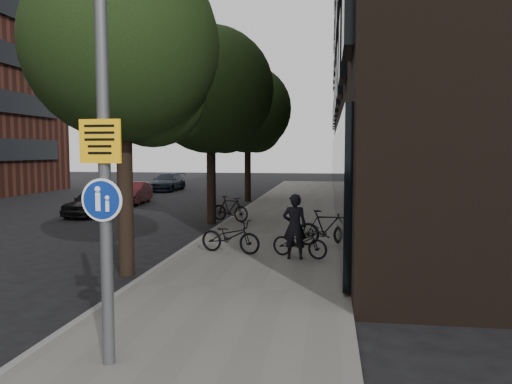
% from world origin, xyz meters
% --- Properties ---
extents(ground, '(120.00, 120.00, 0.00)m').
position_xyz_m(ground, '(0.00, 0.00, 0.00)').
color(ground, black).
rests_on(ground, ground).
extents(sidewalk, '(4.50, 60.00, 0.12)m').
position_xyz_m(sidewalk, '(0.25, 10.00, 0.06)').
color(sidewalk, '#63615C').
rests_on(sidewalk, ground).
extents(curb_edge, '(0.15, 60.00, 0.13)m').
position_xyz_m(curb_edge, '(-2.00, 10.00, 0.07)').
color(curb_edge, slate).
rests_on(curb_edge, ground).
extents(building_right_dark_brick, '(12.00, 40.00, 18.00)m').
position_xyz_m(building_right_dark_brick, '(8.50, 22.00, 9.00)').
color(building_right_dark_brick, black).
rests_on(building_right_dark_brick, ground).
extents(street_tree_near, '(4.40, 4.40, 7.50)m').
position_xyz_m(street_tree_near, '(-2.53, 4.64, 5.11)').
color(street_tree_near, black).
rests_on(street_tree_near, ground).
extents(street_tree_mid, '(5.00, 5.00, 7.80)m').
position_xyz_m(street_tree_mid, '(-2.53, 13.14, 5.11)').
color(street_tree_mid, black).
rests_on(street_tree_mid, ground).
extents(street_tree_far, '(5.00, 5.00, 7.80)m').
position_xyz_m(street_tree_far, '(-2.53, 22.14, 5.11)').
color(street_tree_far, black).
rests_on(street_tree_far, ground).
extents(signpost, '(0.55, 0.16, 4.73)m').
position_xyz_m(signpost, '(-0.76, -0.44, 2.51)').
color(signpost, '#595B5E').
rests_on(signpost, sidewalk).
extents(pedestrian, '(0.63, 0.42, 1.69)m').
position_xyz_m(pedestrian, '(1.20, 6.28, 0.96)').
color(pedestrian, black).
rests_on(pedestrian, sidewalk).
extents(parked_bike_facade_near, '(1.63, 1.05, 0.81)m').
position_xyz_m(parked_bike_facade_near, '(1.32, 6.48, 0.53)').
color(parked_bike_facade_near, black).
rests_on(parked_bike_facade_near, sidewalk).
extents(parked_bike_facade_far, '(1.77, 0.54, 1.06)m').
position_xyz_m(parked_bike_facade_far, '(2.00, 8.14, 0.65)').
color(parked_bike_facade_far, black).
rests_on(parked_bike_facade_far, sidewalk).
extents(parked_bike_curb_near, '(1.84, 1.02, 0.91)m').
position_xyz_m(parked_bike_curb_near, '(-0.58, 6.79, 0.58)').
color(parked_bike_curb_near, black).
rests_on(parked_bike_curb_near, sidewalk).
extents(parked_bike_curb_far, '(1.73, 1.10, 1.01)m').
position_xyz_m(parked_bike_curb_far, '(-1.80, 12.81, 0.62)').
color(parked_bike_curb_far, black).
rests_on(parked_bike_curb_far, sidewalk).
extents(parked_car_near, '(1.74, 3.68, 1.22)m').
position_xyz_m(parked_car_near, '(-8.39, 14.58, 0.61)').
color(parked_car_near, black).
rests_on(parked_car_near, ground).
extents(parked_car_mid, '(1.62, 3.72, 1.19)m').
position_xyz_m(parked_car_mid, '(-8.63, 19.71, 0.60)').
color(parked_car_mid, maroon).
rests_on(parked_car_mid, ground).
extents(parked_car_far, '(1.84, 4.44, 1.28)m').
position_xyz_m(parked_car_far, '(-9.72, 28.84, 0.64)').
color(parked_car_far, '#19212E').
rests_on(parked_car_far, ground).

